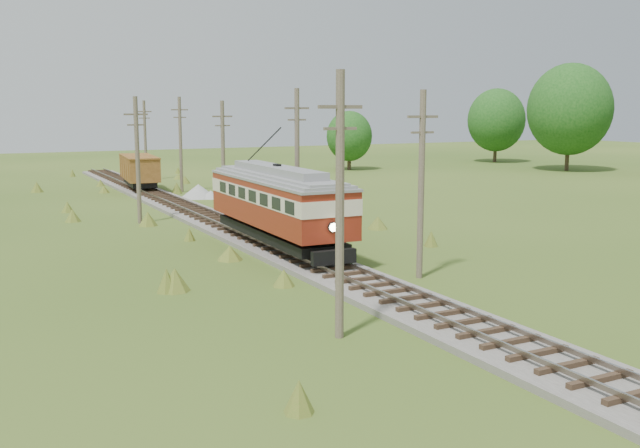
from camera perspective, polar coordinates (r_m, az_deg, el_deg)
railbed_main at (r=45.93m, az=-7.03°, el=-0.35°), size 3.60×96.00×0.57m
streetcar at (r=38.89m, az=-3.42°, el=1.94°), size 3.50×13.74×6.25m
gondola at (r=69.92m, az=-14.26°, el=4.25°), size 3.61×8.80×2.85m
gravel_pile at (r=63.85m, az=-9.55°, el=2.58°), size 3.32×3.52×1.21m
utility_pole_r_2 at (r=32.72m, az=8.11°, el=3.28°), size 1.60×0.30×8.60m
utility_pole_r_3 at (r=43.88m, az=-1.84°, el=5.10°), size 1.60×0.30×9.00m
utility_pole_r_4 at (r=55.84m, az=-7.76°, el=5.57°), size 1.60×0.30×8.40m
utility_pole_r_5 at (r=68.32m, az=-11.09°, el=6.34°), size 1.60×0.30×8.90m
utility_pole_r_6 at (r=80.84m, az=-13.81°, el=6.58°), size 1.60×0.30×8.70m
utility_pole_l_a at (r=23.68m, az=1.60°, el=1.65°), size 1.60×0.30×9.00m
utility_pole_l_b at (r=49.92m, az=-14.39°, el=5.08°), size 1.60×0.30×8.60m
tree_right_4 at (r=96.24m, az=19.35°, el=8.65°), size 10.50×10.50×13.53m
tree_right_5 at (r=109.24m, az=13.92°, el=8.08°), size 8.40×8.40×10.82m
tree_mid_b at (r=92.60m, az=2.36°, el=7.04°), size 5.88×5.88×7.57m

